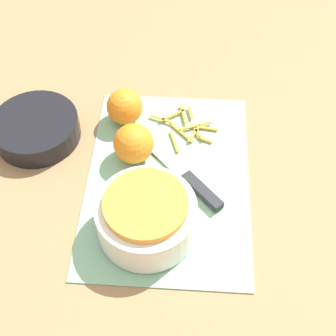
# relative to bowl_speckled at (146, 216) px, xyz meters

# --- Properties ---
(ground_plane) EXTENTS (4.00, 4.00, 0.00)m
(ground_plane) POSITION_rel_bowl_speckled_xyz_m (0.11, -0.03, -0.05)
(ground_plane) COLOR #9E754C
(cutting_board) EXTENTS (0.44, 0.31, 0.01)m
(cutting_board) POSITION_rel_bowl_speckled_xyz_m (0.11, -0.03, -0.05)
(cutting_board) COLOR #84B793
(cutting_board) RESTS_ON ground_plane
(bowl_speckled) EXTENTS (0.17, 0.17, 0.09)m
(bowl_speckled) POSITION_rel_bowl_speckled_xyz_m (0.00, 0.00, 0.00)
(bowl_speckled) COLOR silver
(bowl_speckled) RESTS_ON cutting_board
(bowl_dark) EXTENTS (0.17, 0.17, 0.05)m
(bowl_dark) POSITION_rel_bowl_speckled_xyz_m (0.21, 0.24, -0.02)
(bowl_dark) COLOR black
(bowl_dark) RESTS_ON ground_plane
(knife) EXTENTS (0.18, 0.17, 0.02)m
(knife) POSITION_rel_bowl_speckled_xyz_m (0.10, -0.08, -0.04)
(knife) COLOR #232328
(knife) RESTS_ON cutting_board
(orange_left) EXTENTS (0.07, 0.07, 0.07)m
(orange_left) POSITION_rel_bowl_speckled_xyz_m (0.26, 0.07, -0.01)
(orange_left) COLOR orange
(orange_left) RESTS_ON cutting_board
(orange_right) EXTENTS (0.08, 0.08, 0.08)m
(orange_right) POSITION_rel_bowl_speckled_xyz_m (0.16, 0.04, -0.00)
(orange_right) COLOR orange
(orange_right) RESTS_ON cutting_board
(peel_pile) EXTENTS (0.13, 0.14, 0.01)m
(peel_pile) POSITION_rel_bowl_speckled_xyz_m (0.24, -0.06, -0.04)
(peel_pile) COLOR orange
(peel_pile) RESTS_ON cutting_board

